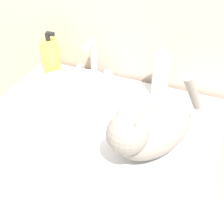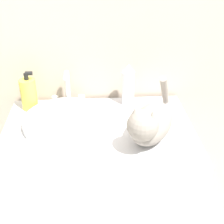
{
  "view_description": "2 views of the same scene",
  "coord_description": "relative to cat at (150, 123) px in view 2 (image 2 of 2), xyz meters",
  "views": [
    {
      "loc": [
        0.35,
        -0.48,
        1.56
      ],
      "look_at": [
        0.06,
        0.22,
        0.97
      ],
      "focal_mm": 50.0,
      "sensor_mm": 36.0,
      "label": 1
    },
    {
      "loc": [
        -0.02,
        -0.82,
        1.61
      ],
      "look_at": [
        0.06,
        0.26,
        0.97
      ],
      "focal_mm": 50.0,
      "sensor_mm": 36.0,
      "label": 2
    }
  ],
  "objects": [
    {
      "name": "faucet",
      "position": [
        -0.33,
        0.33,
        -0.01
      ],
      "size": [
        0.16,
        0.08,
        0.17
      ],
      "color": "silver",
      "rests_on": "vanity_cabinet"
    },
    {
      "name": "cat",
      "position": [
        0.0,
        0.0,
        0.0
      ],
      "size": [
        0.26,
        0.37,
        0.22
      ],
      "rotation": [
        0.0,
        0.0,
        -2.07
      ],
      "color": "gray",
      "rests_on": "vanity_cabinet"
    },
    {
      "name": "sink_basin",
      "position": [
        -0.33,
        0.13,
        -0.06
      ],
      "size": [
        0.36,
        0.36,
        0.04
      ],
      "color": "white",
      "rests_on": "vanity_cabinet"
    },
    {
      "name": "wall_back",
      "position": [
        -0.2,
        0.41,
        0.29
      ],
      "size": [
        6.0,
        0.05,
        2.5
      ],
      "color": "#C6B29E",
      "rests_on": "ground_plane"
    },
    {
      "name": "soap_bottle",
      "position": [
        -0.51,
        0.29,
        -0.01
      ],
      "size": [
        0.07,
        0.07,
        0.19
      ],
      "color": "#EADB4C",
      "rests_on": "vanity_cabinet"
    },
    {
      "name": "vanity_cabinet",
      "position": [
        -0.2,
        0.09,
        -0.52
      ],
      "size": [
        0.8,
        0.56,
        0.88
      ],
      "color": "silver",
      "rests_on": "ground_plane"
    },
    {
      "name": "spray_bottle",
      "position": [
        -0.05,
        0.3,
        0.02
      ],
      "size": [
        0.06,
        0.06,
        0.2
      ],
      "color": "silver",
      "rests_on": "vanity_cabinet"
    }
  ]
}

